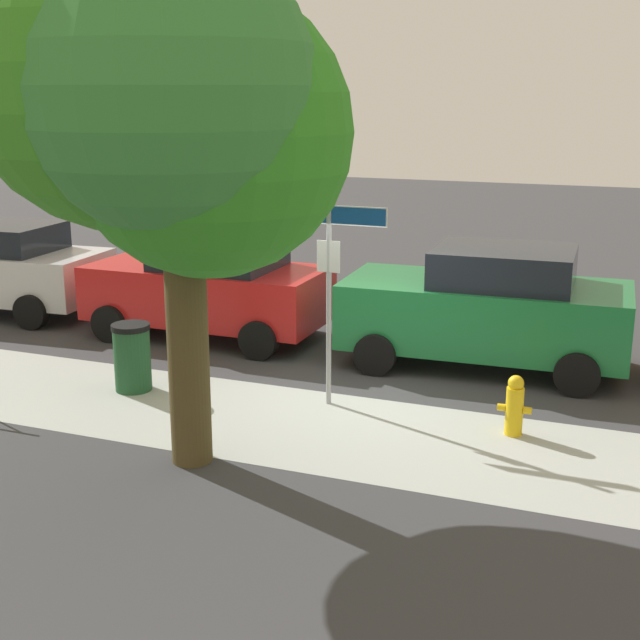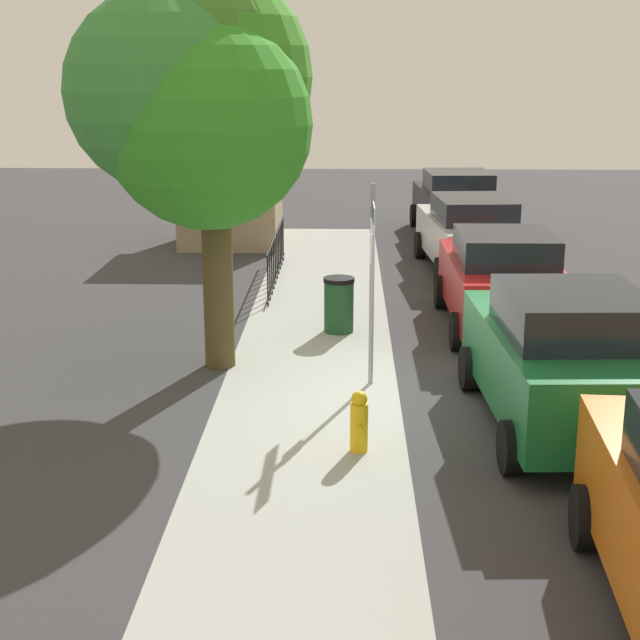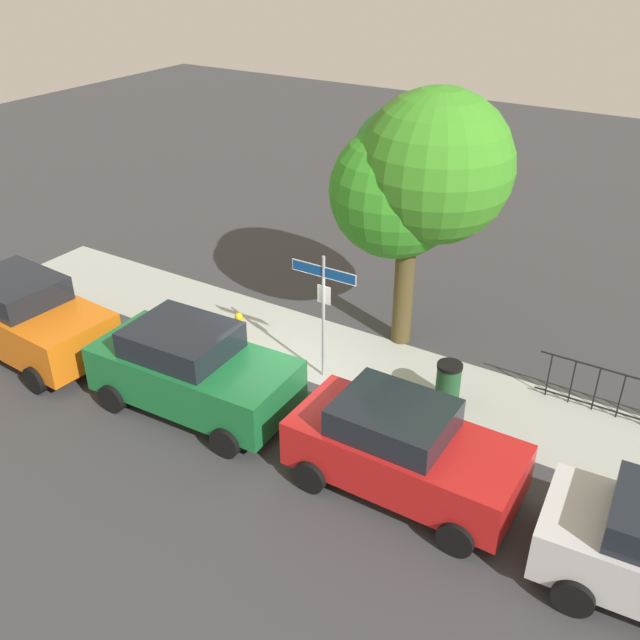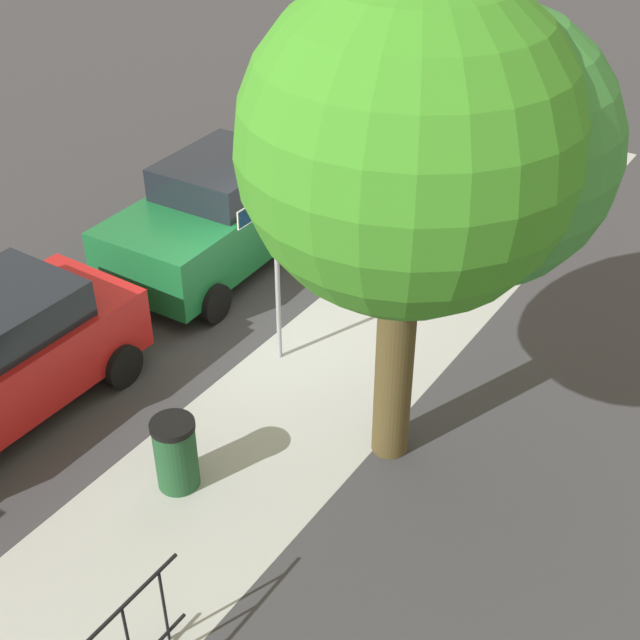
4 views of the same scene
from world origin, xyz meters
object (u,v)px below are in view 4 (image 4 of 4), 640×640
at_px(fire_hydrant, 379,265).
at_px(car_green, 220,214).
at_px(car_orange, 351,121).
at_px(street_sign, 276,234).
at_px(shade_tree, 429,149).
at_px(trash_bin, 176,453).

bearing_deg(fire_hydrant, car_green, -72.00).
distance_m(car_orange, fire_hydrant, 5.00).
height_order(street_sign, car_green, street_sign).
height_order(shade_tree, trash_bin, shade_tree).
height_order(shade_tree, car_green, shade_tree).
bearing_deg(fire_hydrant, trash_bin, 3.20).
relative_size(street_sign, shade_tree, 0.49).
distance_m(fire_hydrant, trash_bin, 5.37).
height_order(street_sign, fire_hydrant, street_sign).
relative_size(car_orange, trash_bin, 4.63).
relative_size(street_sign, car_orange, 0.66).
height_order(shade_tree, car_orange, shade_tree).
bearing_deg(car_orange, fire_hydrant, 41.45).
height_order(car_orange, trash_bin, car_orange).
xyz_separation_m(shade_tree, trash_bin, (1.92, -2.12, -3.74)).
xyz_separation_m(street_sign, car_green, (-1.69, -2.46, -1.13)).
relative_size(car_orange, fire_hydrant, 5.82).
bearing_deg(trash_bin, fire_hydrant, -176.80).
distance_m(shade_tree, fire_hydrant, 5.71).
relative_size(street_sign, car_green, 0.68).
bearing_deg(trash_bin, car_orange, -160.27).
bearing_deg(trash_bin, shade_tree, 132.15).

